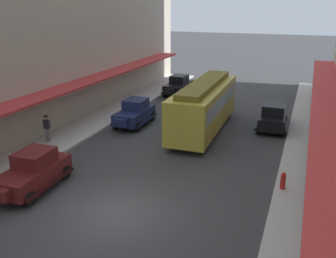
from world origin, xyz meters
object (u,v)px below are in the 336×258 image
parked_car_0 (135,112)px  streetcar (204,104)px  parked_car_3 (273,116)px  parked_car_2 (33,170)px  pedestrian_0 (47,128)px  fire_hydrant (283,180)px  parked_car_1 (178,85)px

parked_car_0 → streetcar: bearing=5.0°
parked_car_0 → streetcar: streetcar is taller
parked_car_3 → parked_car_0: bearing=-164.9°
parked_car_2 → pedestrian_0: size_ratio=2.58×
parked_car_0 → fire_hydrant: size_ratio=5.22×
parked_car_2 → parked_car_1: bearing=90.1°
parked_car_1 → parked_car_2: 20.34m
pedestrian_0 → streetcar: bearing=34.9°
parked_car_3 → pedestrian_0: (-12.77, -7.96, 0.07)m
streetcar → fire_hydrant: 9.19m
parked_car_0 → pedestrian_0: size_ratio=2.57×
parked_car_3 → fire_hydrant: 9.19m
parked_car_2 → streetcar: streetcar is taller
parked_car_3 → pedestrian_0: size_ratio=2.58×
parked_car_0 → parked_car_2: size_ratio=0.99×
fire_hydrant → streetcar: bearing=129.9°
parked_car_1 → streetcar: bearing=-61.0°
streetcar → fire_hydrant: bearing=-50.1°
streetcar → parked_car_2: bearing=-115.3°
parked_car_2 → streetcar: bearing=64.7°
parked_car_3 → fire_hydrant: parked_car_3 is taller
parked_car_3 → pedestrian_0: bearing=-148.1°
parked_car_1 → parked_car_3: 12.05m
parked_car_2 → parked_car_3: (9.54, 13.03, 0.00)m
parked_car_0 → parked_car_1: same height
streetcar → parked_car_3: bearing=25.6°
parked_car_0 → parked_car_1: 9.84m
parked_car_0 → parked_car_3: 9.74m
parked_car_0 → fire_hydrant: parked_car_0 is taller
parked_car_0 → parked_car_1: size_ratio=1.00×
parked_car_2 → parked_car_3: bearing=53.8°
parked_car_0 → fire_hydrant: (10.86, -6.54, -0.38)m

